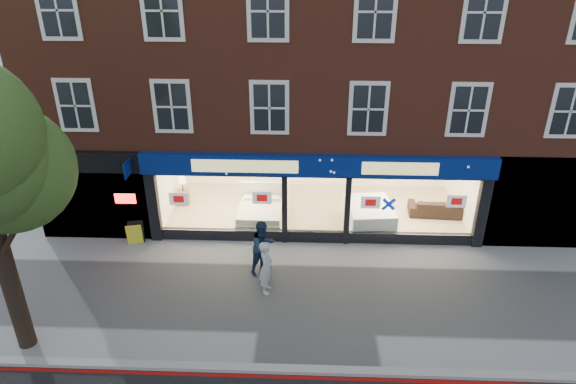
# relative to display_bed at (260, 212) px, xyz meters

# --- Properties ---
(ground) EXTENTS (120.00, 120.00, 0.00)m
(ground) POSITION_rel_display_bed_xyz_m (2.00, -4.33, -0.42)
(ground) COLOR gray
(ground) RESTS_ON ground
(kerb_line) EXTENTS (60.00, 0.10, 0.01)m
(kerb_line) POSITION_rel_display_bed_xyz_m (2.00, -7.43, -0.41)
(kerb_line) COLOR #8C0A07
(kerb_line) RESTS_ON ground
(kerb_stone) EXTENTS (60.00, 0.25, 0.12)m
(kerb_stone) POSITION_rel_display_bed_xyz_m (2.00, -7.23, -0.36)
(kerb_stone) COLOR gray
(kerb_stone) RESTS_ON ground
(showroom_floor) EXTENTS (11.00, 4.50, 0.10)m
(showroom_floor) POSITION_rel_display_bed_xyz_m (2.00, 0.92, -0.37)
(showroom_floor) COLOR tan
(showroom_floor) RESTS_ON ground
(building) EXTENTS (19.00, 8.26, 10.30)m
(building) POSITION_rel_display_bed_xyz_m (1.98, 2.60, 6.25)
(building) COLOR brown
(building) RESTS_ON ground
(display_bed) EXTENTS (1.68, 2.03, 1.13)m
(display_bed) POSITION_rel_display_bed_xyz_m (0.00, 0.00, 0.00)
(display_bed) COLOR beige
(display_bed) RESTS_ON showroom_floor
(bedside_table) EXTENTS (0.49, 0.49, 0.55)m
(bedside_table) POSITION_rel_display_bed_xyz_m (-3.10, 1.16, -0.04)
(bedside_table) COLOR brown
(bedside_table) RESTS_ON showroom_floor
(mattress_stack) EXTENTS (1.76, 2.13, 0.78)m
(mattress_stack) POSITION_rel_display_bed_xyz_m (3.96, -0.17, 0.07)
(mattress_stack) COLOR silver
(mattress_stack) RESTS_ON showroom_floor
(sofa) EXTENTS (2.19, 0.97, 0.63)m
(sofa) POSITION_rel_display_bed_xyz_m (6.60, 0.65, -0.01)
(sofa) COLOR black
(sofa) RESTS_ON showroom_floor
(a_board) EXTENTS (0.59, 0.45, 0.81)m
(a_board) POSITION_rel_display_bed_xyz_m (-4.14, -1.63, -0.01)
(a_board) COLOR yellow
(a_board) RESTS_ON ground
(pedestrian_grey) EXTENTS (0.46, 0.65, 1.69)m
(pedestrian_grey) POSITION_rel_display_bed_xyz_m (0.54, -4.10, 0.42)
(pedestrian_grey) COLOR #AEB0B6
(pedestrian_grey) RESTS_ON ground
(pedestrian_blue) EXTENTS (1.09, 1.09, 1.78)m
(pedestrian_blue) POSITION_rel_display_bed_xyz_m (0.36, -3.10, 0.47)
(pedestrian_blue) COLOR #172841
(pedestrian_blue) RESTS_ON ground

